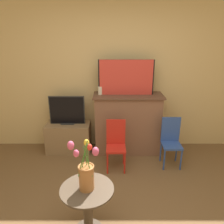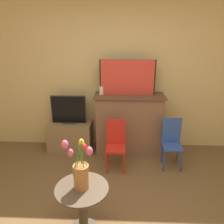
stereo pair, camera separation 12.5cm
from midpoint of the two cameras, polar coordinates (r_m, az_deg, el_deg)
The scene contains 10 objects.
wall_back at distance 3.76m, azimuth 2.18°, elevation 10.45°, with size 8.00×0.06×2.70m.
fireplace_mantel at distance 3.74m, azimuth 5.34°, elevation -2.82°, with size 1.14×0.49×1.02m.
painting at distance 3.53m, azimuth 5.07°, elevation 8.95°, with size 0.89×0.03×0.56m.
mantel_candle at distance 3.58m, azimuth -1.80°, elevation 5.64°, with size 0.07×0.07×0.13m.
tv_stand at distance 3.93m, azimuth -9.93°, elevation -6.25°, with size 0.74×0.42×0.50m.
tv_monitor at distance 3.75m, azimuth -10.33°, elevation 0.51°, with size 0.59×0.12×0.49m.
chair_red at distance 3.30m, azimuth 2.08°, elevation -7.90°, with size 0.29×0.29×0.76m.
chair_blue at distance 3.49m, azimuth 16.32°, elevation -7.15°, with size 0.29×0.29×0.76m.
side_table at distance 2.38m, azimuth -6.07°, elevation -22.59°, with size 0.53×0.53×0.53m.
vase_tulips at distance 2.14m, azimuth -6.56°, elevation -15.11°, with size 0.28×0.18×0.54m.
Camera 2 is at (0.08, -1.59, 1.93)m, focal length 35.00 mm.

